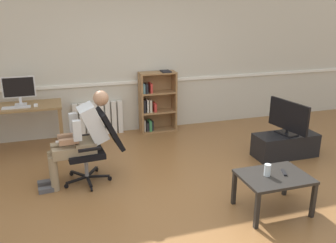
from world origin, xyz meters
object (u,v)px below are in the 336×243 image
Objects in this scene: keyboard at (16,107)px; drinking_glass at (267,170)px; computer_desk at (18,112)px; coffee_table at (274,180)px; tv_stand at (285,145)px; office_chair at (97,143)px; person_seated at (81,136)px; spare_remote at (284,172)px; tv_screen at (288,117)px; bookshelf at (155,103)px; imac_monitor at (19,88)px; computer_mouse at (36,105)px; radiator at (98,119)px.

keyboard is 3.02× the size of drinking_glass.
computer_desk is 3.98m from coffee_table.
coffee_table is (2.87, -2.75, -0.26)m from computer_desk.
keyboard reaches higher than tv_stand.
tv_stand is 1.29× the size of coffee_table.
office_chair is 0.79× the size of person_seated.
person_seated reaches higher than drinking_glass.
computer_desk is at bearing -20.87° from spare_remote.
tv_screen reaches higher than drinking_glass.
office_chair is 1.27× the size of tv_screen.
spare_remote is at bearing 7.44° from coffee_table.
tv_stand is (3.93, -1.33, -0.58)m from keyboard.
keyboard is 2.37m from bookshelf.
coffee_table is at bearing -14.40° from drinking_glass.
bookshelf is at bearing 132.45° from tv_stand.
tv_stand is 1.74m from drinking_glass.
imac_monitor is at bearing -174.56° from bookshelf.
radiator is at bearing 27.11° from computer_mouse.
radiator is at bearing 115.74° from drinking_glass.
computer_mouse is at bearing 4.09° from keyboard.
tv_screen is (2.66, -1.85, 0.33)m from radiator.
keyboard is 3.98m from spare_remote.
tv_screen reaches higher than keyboard.
tv_screen is (3.06, -0.06, -0.02)m from person_seated.
coffee_table is (2.58, -2.63, -0.39)m from computer_mouse.
computer_desk is 1.17× the size of bookshelf.
coffee_table is (1.99, -1.35, -0.27)m from person_seated.
radiator is (1.28, 0.53, -0.46)m from keyboard.
tv_stand is at bearing 50.34° from coffee_table.
person_seated is (0.59, -1.28, -0.12)m from computer_mouse.
office_chair is at bearing -55.39° from imac_monitor.
coffee_table is at bearing -45.54° from computer_mouse.
imac_monitor is at bearing 134.84° from coffee_table.
person_seated is 1.25× the size of tv_stand.
tv_screen is 5.58× the size of drinking_glass.
keyboard is 3.81m from drinking_glass.
bookshelf is 7.58× the size of spare_remote.
tv_stand is 1.60m from spare_remote.
tv_screen is 1.00× the size of coffee_table.
office_chair is 7.10× the size of drinking_glass.
person_seated reaches higher than radiator.
tv_stand is (3.06, -0.07, -0.47)m from person_seated.
tv_screen is at bearing -20.21° from computer_mouse.
bookshelf reaches higher than computer_desk.
computer_desk is at bearing -123.61° from imac_monitor.
computer_desk reaches higher than radiator.
tv_screen is at bearing -47.52° from bookshelf.
spare_remote is at bearing 50.33° from office_chair.
spare_remote is (1.72, -3.12, 0.15)m from radiator.
keyboard is at bearing -157.44° from radiator.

